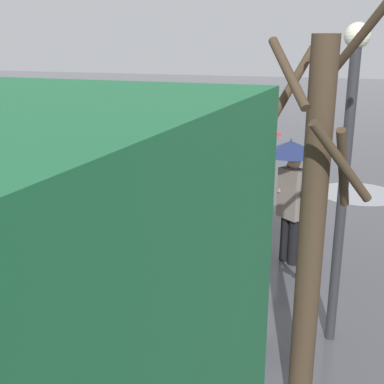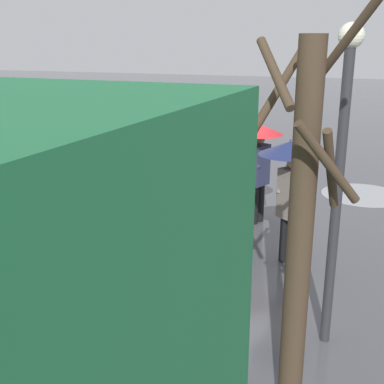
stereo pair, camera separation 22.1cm
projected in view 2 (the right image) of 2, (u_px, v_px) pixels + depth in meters
name	position (u px, v px, depth m)	size (l,w,h in m)	color
ground_plane	(212.00, 219.00, 10.68)	(90.00, 90.00, 0.00)	#4C4C51
slush_patch_near_cluster	(135.00, 172.00, 14.46)	(2.07, 2.07, 0.01)	silver
slush_patch_under_van	(363.00, 195.00, 12.35)	(2.03, 2.03, 0.01)	#999BA0
cargo_van_parked_right	(7.00, 167.00, 10.22)	(2.43, 5.44, 2.60)	white
shopping_cart_vendor	(218.00, 212.00, 9.39)	(0.77, 0.94, 1.04)	#B2B2B7
hand_dolly_boxes	(175.00, 183.00, 10.13)	(0.67, 0.81, 1.58)	#515156
pedestrian_pink_side	(209.00, 180.00, 7.82)	(1.04, 1.04, 2.15)	black
pedestrian_black_side	(257.00, 149.00, 10.01)	(1.04, 1.04, 2.15)	black
pedestrian_white_side	(291.00, 174.00, 8.15)	(1.04, 1.04, 2.15)	black
pedestrian_far_side	(207.00, 146.00, 10.36)	(1.04, 1.04, 2.15)	black
bare_tree_near	(301.00, 228.00, 4.55)	(1.14, 1.09, 4.11)	#423323
street_lamp	(340.00, 159.00, 5.67)	(0.28, 0.28, 3.86)	#2D2D33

